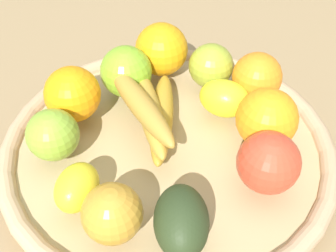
{
  "coord_description": "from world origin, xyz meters",
  "views": [
    {
      "loc": [
        -0.26,
        0.31,
        0.44
      ],
      "look_at": [
        0.0,
        0.0,
        0.06
      ],
      "focal_mm": 44.08,
      "sensor_mm": 36.0,
      "label": 1
    }
  ],
  "objects_px": {
    "avocado": "(181,221)",
    "apple_4": "(53,135)",
    "apple_0": "(268,163)",
    "lemon_0": "(224,98)",
    "orange_3": "(267,119)",
    "apple_1": "(112,213)",
    "apple_3": "(126,72)",
    "apple_2": "(211,66)",
    "orange_2": "(73,94)",
    "banana_bunch": "(151,110)",
    "lemon_1": "(77,187)",
    "orange_1": "(161,49)",
    "orange_0": "(257,77)"
  },
  "relations": [
    {
      "from": "apple_1",
      "to": "lemon_0",
      "type": "height_order",
      "value": "apple_1"
    },
    {
      "from": "apple_1",
      "to": "apple_4",
      "type": "bearing_deg",
      "value": -13.92
    },
    {
      "from": "apple_0",
      "to": "apple_4",
      "type": "distance_m",
      "value": 0.27
    },
    {
      "from": "orange_0",
      "to": "avocado",
      "type": "bearing_deg",
      "value": 104.18
    },
    {
      "from": "apple_2",
      "to": "apple_1",
      "type": "relative_size",
      "value": 1.03
    },
    {
      "from": "apple_4",
      "to": "banana_bunch",
      "type": "bearing_deg",
      "value": -116.75
    },
    {
      "from": "lemon_1",
      "to": "orange_2",
      "type": "relative_size",
      "value": 0.83
    },
    {
      "from": "orange_3",
      "to": "apple_3",
      "type": "bearing_deg",
      "value": 10.6
    },
    {
      "from": "apple_2",
      "to": "apple_0",
      "type": "distance_m",
      "value": 0.21
    },
    {
      "from": "orange_1",
      "to": "lemon_1",
      "type": "xyz_separation_m",
      "value": [
        -0.09,
        0.26,
        -0.02
      ]
    },
    {
      "from": "lemon_1",
      "to": "lemon_0",
      "type": "distance_m",
      "value": 0.24
    },
    {
      "from": "banana_bunch",
      "to": "apple_4",
      "type": "height_order",
      "value": "apple_4"
    },
    {
      "from": "apple_3",
      "to": "apple_4",
      "type": "relative_size",
      "value": 1.14
    },
    {
      "from": "banana_bunch",
      "to": "lemon_0",
      "type": "distance_m",
      "value": 0.11
    },
    {
      "from": "apple_2",
      "to": "orange_2",
      "type": "distance_m",
      "value": 0.21
    },
    {
      "from": "orange_3",
      "to": "orange_1",
      "type": "bearing_deg",
      "value": -9.61
    },
    {
      "from": "apple_3",
      "to": "apple_4",
      "type": "distance_m",
      "value": 0.15
    },
    {
      "from": "lemon_1",
      "to": "banana_bunch",
      "type": "bearing_deg",
      "value": -82.37
    },
    {
      "from": "avocado",
      "to": "lemon_0",
      "type": "relative_size",
      "value": 1.2
    },
    {
      "from": "orange_2",
      "to": "orange_1",
      "type": "bearing_deg",
      "value": -98.35
    },
    {
      "from": "apple_3",
      "to": "apple_0",
      "type": "relative_size",
      "value": 1.02
    },
    {
      "from": "banana_bunch",
      "to": "orange_3",
      "type": "height_order",
      "value": "orange_3"
    },
    {
      "from": "avocado",
      "to": "orange_2",
      "type": "distance_m",
      "value": 0.25
    },
    {
      "from": "orange_0",
      "to": "apple_1",
      "type": "distance_m",
      "value": 0.3
    },
    {
      "from": "lemon_1",
      "to": "apple_4",
      "type": "relative_size",
      "value": 0.97
    },
    {
      "from": "apple_2",
      "to": "orange_3",
      "type": "xyz_separation_m",
      "value": [
        -0.13,
        0.06,
        0.01
      ]
    },
    {
      "from": "apple_0",
      "to": "lemon_0",
      "type": "height_order",
      "value": "apple_0"
    },
    {
      "from": "orange_3",
      "to": "apple_1",
      "type": "bearing_deg",
      "value": 76.93
    },
    {
      "from": "banana_bunch",
      "to": "lemon_0",
      "type": "relative_size",
      "value": 2.54
    },
    {
      "from": "apple_2",
      "to": "apple_4",
      "type": "height_order",
      "value": "apple_2"
    },
    {
      "from": "apple_2",
      "to": "apple_0",
      "type": "relative_size",
      "value": 0.91
    },
    {
      "from": "orange_0",
      "to": "lemon_0",
      "type": "bearing_deg",
      "value": 76.28
    },
    {
      "from": "banana_bunch",
      "to": "orange_3",
      "type": "relative_size",
      "value": 2.28
    },
    {
      "from": "banana_bunch",
      "to": "orange_3",
      "type": "bearing_deg",
      "value": -151.53
    },
    {
      "from": "banana_bunch",
      "to": "apple_2",
      "type": "bearing_deg",
      "value": -92.7
    },
    {
      "from": "apple_0",
      "to": "lemon_0",
      "type": "xyz_separation_m",
      "value": [
        0.11,
        -0.08,
        -0.01
      ]
    },
    {
      "from": "banana_bunch",
      "to": "orange_1",
      "type": "relative_size",
      "value": 2.21
    },
    {
      "from": "banana_bunch",
      "to": "lemon_1",
      "type": "relative_size",
      "value": 2.82
    },
    {
      "from": "orange_2",
      "to": "lemon_0",
      "type": "bearing_deg",
      "value": -138.57
    },
    {
      "from": "lemon_1",
      "to": "orange_0",
      "type": "xyz_separation_m",
      "value": [
        -0.06,
        -0.3,
        0.01
      ]
    },
    {
      "from": "orange_1",
      "to": "avocado",
      "type": "xyz_separation_m",
      "value": [
        -0.22,
        0.22,
        -0.01
      ]
    },
    {
      "from": "orange_3",
      "to": "orange_2",
      "type": "relative_size",
      "value": 1.03
    },
    {
      "from": "avocado",
      "to": "apple_4",
      "type": "xyz_separation_m",
      "value": [
        0.2,
        0.01,
        0.0
      ]
    },
    {
      "from": "orange_1",
      "to": "orange_2",
      "type": "relative_size",
      "value": 1.06
    },
    {
      "from": "orange_1",
      "to": "avocado",
      "type": "height_order",
      "value": "orange_1"
    },
    {
      "from": "apple_1",
      "to": "apple_4",
      "type": "xyz_separation_m",
      "value": [
        0.14,
        -0.04,
        0.0
      ]
    },
    {
      "from": "avocado",
      "to": "apple_4",
      "type": "bearing_deg",
      "value": 1.81
    },
    {
      "from": "apple_3",
      "to": "orange_1",
      "type": "xyz_separation_m",
      "value": [
        -0.0,
        -0.08,
        0.0
      ]
    },
    {
      "from": "orange_1",
      "to": "apple_1",
      "type": "xyz_separation_m",
      "value": [
        -0.16,
        0.26,
        -0.01
      ]
    },
    {
      "from": "avocado",
      "to": "apple_0",
      "type": "bearing_deg",
      "value": -104.45
    }
  ]
}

